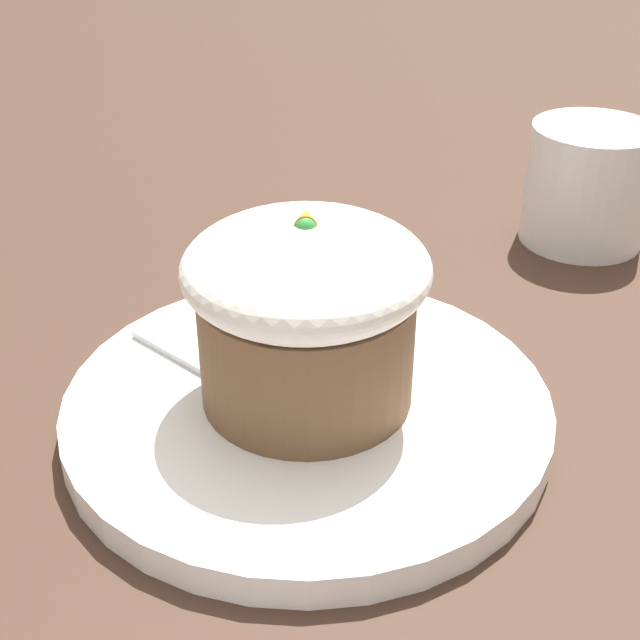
% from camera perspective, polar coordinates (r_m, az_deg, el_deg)
% --- Properties ---
extents(ground_plane, '(4.00, 4.00, 0.00)m').
position_cam_1_polar(ground_plane, '(0.43, -0.31, -6.47)').
color(ground_plane, '#3D281E').
extents(dessert_plate, '(0.23, 0.23, 0.02)m').
position_cam_1_polar(dessert_plate, '(0.43, -0.32, -5.64)').
color(dessert_plate, white).
rests_on(dessert_plate, ground_plane).
extents(carrot_cake, '(0.11, 0.11, 0.09)m').
position_cam_1_polar(carrot_cake, '(0.40, -0.00, 0.61)').
color(carrot_cake, brown).
rests_on(carrot_cake, dessert_plate).
extents(spoon, '(0.10, 0.11, 0.01)m').
position_cam_1_polar(spoon, '(0.42, -3.59, -4.67)').
color(spoon, '#B7B7BC').
rests_on(spoon, dessert_plate).
extents(coffee_cup, '(0.11, 0.08, 0.08)m').
position_cam_1_polar(coffee_cup, '(0.62, 17.02, 8.36)').
color(coffee_cup, white).
rests_on(coffee_cup, ground_plane).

